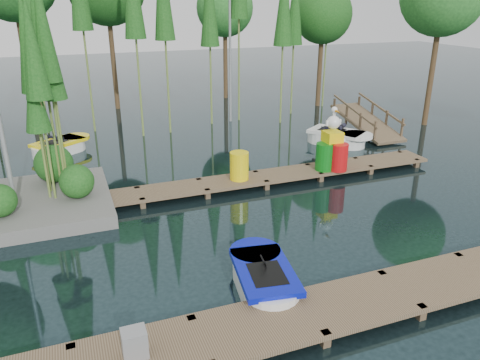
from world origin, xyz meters
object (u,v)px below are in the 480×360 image
object	(u,v)px
boat_blue	(264,279)
drum_cluster	(333,151)
utility_cabinet	(135,343)
yellow_barrel	(239,166)
boat_yellow_far	(60,147)

from	to	relation	value
boat_blue	drum_cluster	world-z (taller)	drum_cluster
boat_blue	drum_cluster	bearing A→B (deg)	56.43
utility_cabinet	drum_cluster	size ratio (longest dim) A/B	0.23
utility_cabinet	yellow_barrel	xyz separation A→B (m)	(4.53, 7.00, 0.21)
boat_blue	yellow_barrel	xyz separation A→B (m)	(1.57, 5.61, 0.51)
utility_cabinet	yellow_barrel	distance (m)	8.34
boat_blue	drum_cluster	size ratio (longest dim) A/B	1.25
boat_yellow_far	drum_cluster	xyz separation A→B (m)	(8.88, -6.16, 0.67)
drum_cluster	utility_cabinet	bearing A→B (deg)	-139.27
boat_blue	drum_cluster	xyz separation A→B (m)	(4.99, 5.45, 0.69)
utility_cabinet	yellow_barrel	world-z (taller)	yellow_barrel
boat_blue	utility_cabinet	distance (m)	3.28
utility_cabinet	boat_blue	bearing A→B (deg)	25.17
boat_yellow_far	utility_cabinet	xyz separation A→B (m)	(0.93, -13.00, 0.28)
boat_blue	yellow_barrel	size ratio (longest dim) A/B	2.94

